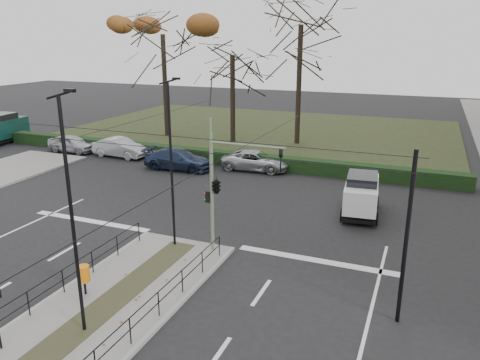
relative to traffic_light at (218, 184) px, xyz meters
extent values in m
plane|color=black|center=(-1.81, -4.50, -3.23)|extent=(140.00, 140.00, 0.00)
cube|color=slate|center=(-1.81, -7.00, -3.16)|extent=(4.40, 15.00, 0.14)
cube|color=#273018|center=(-7.81, 27.50, -3.18)|extent=(38.00, 26.00, 0.10)
cube|color=black|center=(-7.81, 14.10, -2.73)|extent=(38.00, 1.00, 1.00)
cylinder|color=black|center=(-3.86, -0.50, -2.64)|extent=(0.04, 0.04, 0.90)
cylinder|color=black|center=(0.24, -0.50, -2.64)|extent=(0.04, 0.04, 0.90)
cylinder|color=black|center=(-3.86, -7.10, -2.19)|extent=(0.04, 13.20, 0.04)
cylinder|color=black|center=(0.24, -7.10, -2.19)|extent=(0.04, 13.20, 0.04)
cylinder|color=black|center=(7.79, -2.50, -0.23)|extent=(0.14, 0.14, 6.00)
cylinder|color=black|center=(-1.81, -3.50, 2.27)|extent=(20.00, 0.02, 0.02)
cylinder|color=black|center=(-1.81, -1.50, 2.27)|extent=(20.00, 0.02, 0.02)
cylinder|color=black|center=(1.69, -6.50, 2.07)|extent=(0.02, 34.00, 0.02)
cylinder|color=#64755A|center=(-0.31, 0.00, -0.44)|extent=(0.16, 0.16, 5.31)
cylinder|color=#64755A|center=(1.32, 0.00, 1.81)|extent=(3.27, 0.10, 0.10)
imported|color=black|center=(2.75, 0.00, 1.30)|extent=(0.21, 0.23, 0.92)
imported|color=black|center=(-0.08, 0.00, -0.03)|extent=(1.20, 2.03, 0.82)
cube|color=black|center=(-0.49, 0.00, -0.64)|extent=(0.22, 0.16, 0.51)
sphere|color=#FF0C0C|center=(-0.59, 0.00, -0.49)|extent=(0.11, 0.11, 0.11)
sphere|color=#0CE533|center=(-0.59, 0.00, -0.76)|extent=(0.11, 0.11, 0.11)
cylinder|color=black|center=(-3.03, -5.26, -2.81)|extent=(0.09, 0.09, 0.56)
cylinder|color=orange|center=(-3.03, -5.26, -2.26)|extent=(0.44, 0.44, 0.61)
cylinder|color=black|center=(-1.59, -7.05, 0.69)|extent=(0.11, 0.11, 7.56)
cube|color=black|center=(-1.17, -7.05, 4.61)|extent=(0.33, 0.13, 0.09)
cylinder|color=black|center=(-2.14, -0.22, 0.58)|extent=(0.11, 0.11, 7.34)
cube|color=black|center=(-1.72, -0.22, 4.39)|extent=(0.32, 0.13, 0.09)
imported|color=#ACAEB3|center=(-19.41, 12.88, -2.50)|extent=(4.31, 1.83, 1.45)
imported|color=#ACAEB3|center=(-14.68, 13.01, -2.47)|extent=(4.68, 1.86, 1.51)
imported|color=#1D2944|center=(-8.53, 11.55, -2.49)|extent=(5.21, 2.37, 1.48)
imported|color=#ACAEB3|center=(-3.22, 13.50, -2.54)|extent=(5.05, 2.56, 1.37)
cube|color=silver|center=(5.11, 7.30, -2.08)|extent=(2.06, 4.13, 1.29)
cube|color=black|center=(5.11, 7.30, -1.30)|extent=(1.75, 2.33, 0.60)
cube|color=black|center=(5.11, 7.30, -2.93)|extent=(2.10, 4.22, 0.18)
cylinder|color=black|center=(6.07, 6.07, -2.90)|extent=(0.28, 0.68, 0.66)
cylinder|color=black|center=(4.41, 5.91, -2.90)|extent=(0.28, 0.68, 0.66)
cylinder|color=black|center=(5.82, 8.69, -2.90)|extent=(0.28, 0.68, 0.66)
cylinder|color=black|center=(4.15, 8.53, -2.90)|extent=(0.28, 0.68, 0.66)
cube|color=#0C352F|center=(-27.78, 13.23, -1.93)|extent=(2.48, 5.41, 1.61)
cube|color=black|center=(-27.78, 13.23, -2.93)|extent=(2.53, 5.52, 0.18)
cylinder|color=black|center=(-27.00, 15.05, -2.90)|extent=(0.29, 0.68, 0.66)
cylinder|color=black|center=(-28.93, 14.84, -2.90)|extent=(0.29, 0.68, 0.66)
cylinder|color=black|center=(-15.48, 21.68, 1.58)|extent=(0.44, 0.44, 9.41)
ellipsoid|color=brown|center=(-15.48, 21.68, 6.28)|extent=(9.41, 9.41, 5.92)
cylinder|color=black|center=(-2.76, 22.87, 1.95)|extent=(0.44, 0.44, 10.17)
cylinder|color=black|center=(-8.35, 21.30, 0.71)|extent=(0.44, 0.44, 7.67)
camera|label=1|loc=(8.03, -17.29, 6.01)|focal=35.00mm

